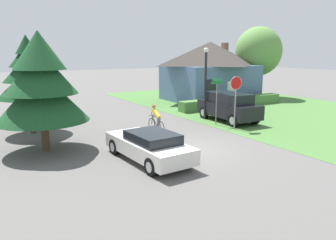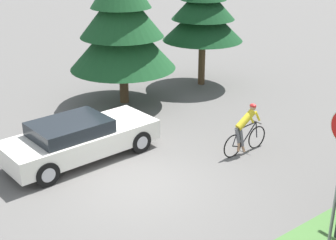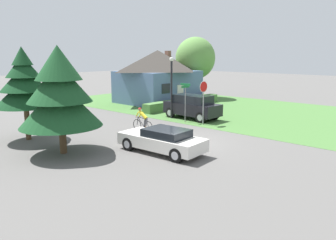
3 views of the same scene
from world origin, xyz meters
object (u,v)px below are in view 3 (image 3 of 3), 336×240
(parked_suv_right, at_px, (192,106))
(street_name_sign, at_px, (185,96))
(stop_sign, at_px, (203,94))
(street_lamp, at_px, (172,82))
(cottage_house, at_px, (158,75))
(conifer_tall_far, at_px, (24,84))
(sedan_left_lane, at_px, (162,140))
(deciduous_tree_right, at_px, (195,58))
(conifer_tall_near, at_px, (60,92))
(cyclist, at_px, (143,120))

(parked_suv_right, bearing_deg, street_name_sign, 108.49)
(stop_sign, xyz_separation_m, street_name_sign, (-0.14, 1.51, -0.24))
(street_lamp, height_order, street_name_sign, street_lamp)
(cottage_house, height_order, conifer_tall_far, cottage_house)
(cottage_house, bearing_deg, parked_suv_right, -119.45)
(street_name_sign, bearing_deg, stop_sign, -84.59)
(sedan_left_lane, xyz_separation_m, stop_sign, (6.90, 2.47, 1.56))
(deciduous_tree_right, bearing_deg, parked_suv_right, -143.51)
(conifer_tall_near, bearing_deg, cyclist, 4.79)
(parked_suv_right, bearing_deg, conifer_tall_near, 95.18)
(cottage_house, height_order, street_name_sign, cottage_house)
(parked_suv_right, height_order, conifer_tall_near, conifer_tall_near)
(stop_sign, xyz_separation_m, conifer_tall_far, (-10.23, 5.16, 1.06))
(street_lamp, relative_size, street_name_sign, 1.67)
(sedan_left_lane, height_order, conifer_tall_near, conifer_tall_near)
(sedan_left_lane, distance_m, street_name_sign, 7.96)
(parked_suv_right, bearing_deg, conifer_tall_far, 75.88)
(parked_suv_right, distance_m, street_name_sign, 1.76)
(conifer_tall_far, bearing_deg, street_lamp, -10.15)
(parked_suv_right, height_order, conifer_tall_far, conifer_tall_far)
(sedan_left_lane, relative_size, street_name_sign, 1.64)
(conifer_tall_near, bearing_deg, street_name_sign, 1.71)
(sedan_left_lane, height_order, conifer_tall_far, conifer_tall_far)
(sedan_left_lane, distance_m, conifer_tall_near, 5.58)
(conifer_tall_far, xyz_separation_m, deciduous_tree_right, (21.74, 4.36, 1.24))
(cyclist, height_order, conifer_tall_far, conifer_tall_far)
(sedan_left_lane, distance_m, parked_suv_right, 9.27)
(street_lamp, bearing_deg, deciduous_tree_right, 29.22)
(sedan_left_lane, distance_m, street_lamp, 9.49)
(deciduous_tree_right, bearing_deg, stop_sign, -140.38)
(conifer_tall_near, relative_size, conifer_tall_far, 1.00)
(cottage_house, relative_size, parked_suv_right, 1.80)
(street_lamp, xyz_separation_m, conifer_tall_near, (-10.62, -2.06, 0.26))
(conifer_tall_near, bearing_deg, cottage_house, 28.94)
(street_lamp, xyz_separation_m, conifer_tall_far, (-10.56, 1.89, 0.43))
(conifer_tall_far, relative_size, deciduous_tree_right, 0.78)
(deciduous_tree_right, bearing_deg, cottage_house, 171.64)
(cottage_house, bearing_deg, street_lamp, -128.69)
(conifer_tall_near, bearing_deg, deciduous_tree_right, 20.88)
(cottage_house, height_order, conifer_tall_near, conifer_tall_near)
(street_lamp, distance_m, street_name_sign, 2.02)
(stop_sign, distance_m, deciduous_tree_right, 15.12)
(cyclist, distance_m, street_name_sign, 4.29)
(cottage_house, distance_m, sedan_left_lane, 18.41)
(street_lamp, xyz_separation_m, street_name_sign, (-0.47, -1.76, -0.87))
(cottage_house, distance_m, stop_sign, 12.03)
(parked_suv_right, relative_size, street_name_sign, 1.57)
(cyclist, xyz_separation_m, conifer_tall_far, (-5.98, 3.44, 2.53))
(cyclist, bearing_deg, conifer_tall_near, 94.21)
(sedan_left_lane, height_order, stop_sign, stop_sign)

